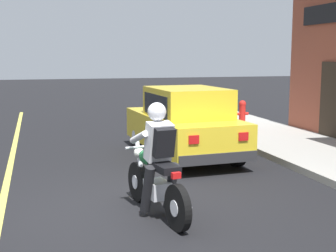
{
  "coord_description": "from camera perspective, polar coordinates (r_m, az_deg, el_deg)",
  "views": [
    {
      "loc": [
        -1.24,
        -6.64,
        2.26
      ],
      "look_at": [
        1.13,
        1.69,
        0.95
      ],
      "focal_mm": 50.0,
      "sensor_mm": 36.0,
      "label": 1
    }
  ],
  "objects": [
    {
      "name": "lane_stripe",
      "position": [
        9.92,
        -18.77,
        -5.02
      ],
      "size": [
        0.12,
        19.8,
        0.01
      ],
      "primitive_type": "cube",
      "color": "#D1C64C",
      "rests_on": "ground"
    },
    {
      "name": "sidewalk_curb",
      "position": [
        11.65,
        16.39,
        -2.59
      ],
      "size": [
        2.6,
        22.0,
        0.14
      ],
      "primitive_type": "cube",
      "color": "#9E9B93",
      "rests_on": "ground"
    },
    {
      "name": "fire_hydrant",
      "position": [
        13.31,
        9.03,
        1.19
      ],
      "size": [
        0.36,
        0.24,
        0.88
      ],
      "color": "red",
      "rests_on": "sidewalk_curb"
    },
    {
      "name": "car_hatchback",
      "position": [
        10.37,
        1.97,
        0.3
      ],
      "size": [
        1.86,
        3.87,
        1.57
      ],
      "color": "black",
      "rests_on": "ground"
    },
    {
      "name": "ground_plane",
      "position": [
        7.13,
        -5.11,
        -9.93
      ],
      "size": [
        80.0,
        80.0,
        0.0
      ],
      "primitive_type": "plane",
      "color": "black"
    },
    {
      "name": "motorcycle_with_rider",
      "position": [
        6.62,
        -1.39,
        -5.24
      ],
      "size": [
        0.67,
        2.01,
        1.62
      ],
      "color": "black",
      "rests_on": "ground"
    }
  ]
}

